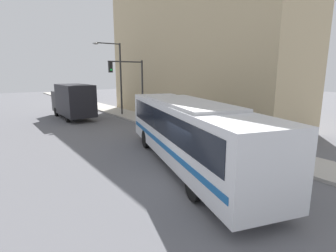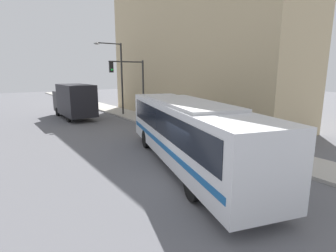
{
  "view_description": "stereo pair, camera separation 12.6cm",
  "coord_description": "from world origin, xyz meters",
  "px_view_note": "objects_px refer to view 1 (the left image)",
  "views": [
    {
      "loc": [
        -6.76,
        -7.83,
        4.54
      ],
      "look_at": [
        2.15,
        4.61,
        1.39
      ],
      "focal_mm": 28.0,
      "sensor_mm": 36.0,
      "label": 1
    },
    {
      "loc": [
        -6.66,
        -7.91,
        4.54
      ],
      "look_at": [
        2.15,
        4.61,
        1.39
      ],
      "focal_mm": 28.0,
      "sensor_mm": 36.0,
      "label": 2
    }
  ],
  "objects_px": {
    "delivery_truck": "(73,100)",
    "street_lamp": "(117,72)",
    "traffic_light_pole": "(131,80)",
    "parking_meter": "(160,116)",
    "pedestrian_mid_block": "(185,118)",
    "pedestrian_near_corner": "(172,116)",
    "city_bus": "(187,129)",
    "fire_hydrant": "(225,139)"
  },
  "relations": [
    {
      "from": "city_bus",
      "to": "parking_meter",
      "type": "xyz_separation_m",
      "value": [
        3.95,
        8.3,
        -0.85
      ]
    },
    {
      "from": "delivery_truck",
      "to": "traffic_light_pole",
      "type": "xyz_separation_m",
      "value": [
        3.53,
        -5.72,
        2.05
      ]
    },
    {
      "from": "city_bus",
      "to": "fire_hydrant",
      "type": "xyz_separation_m",
      "value": [
        3.95,
        1.15,
        -1.33
      ]
    },
    {
      "from": "parking_meter",
      "to": "pedestrian_near_corner",
      "type": "relative_size",
      "value": 0.81
    },
    {
      "from": "parking_meter",
      "to": "pedestrian_near_corner",
      "type": "height_order",
      "value": "pedestrian_near_corner"
    },
    {
      "from": "traffic_light_pole",
      "to": "pedestrian_mid_block",
      "type": "xyz_separation_m",
      "value": [
        2.14,
        -4.9,
        -2.89
      ]
    },
    {
      "from": "street_lamp",
      "to": "pedestrian_near_corner",
      "type": "relative_size",
      "value": 4.61
    },
    {
      "from": "delivery_truck",
      "to": "fire_hydrant",
      "type": "height_order",
      "value": "delivery_truck"
    },
    {
      "from": "street_lamp",
      "to": "pedestrian_mid_block",
      "type": "bearing_deg",
      "value": -82.03
    },
    {
      "from": "street_lamp",
      "to": "pedestrian_mid_block",
      "type": "xyz_separation_m",
      "value": [
        1.33,
        -9.49,
        -3.54
      ]
    },
    {
      "from": "traffic_light_pole",
      "to": "pedestrian_near_corner",
      "type": "height_order",
      "value": "traffic_light_pole"
    },
    {
      "from": "traffic_light_pole",
      "to": "parking_meter",
      "type": "height_order",
      "value": "traffic_light_pole"
    },
    {
      "from": "city_bus",
      "to": "traffic_light_pole",
      "type": "bearing_deg",
      "value": 92.14
    },
    {
      "from": "pedestrian_near_corner",
      "to": "pedestrian_mid_block",
      "type": "distance_m",
      "value": 1.55
    },
    {
      "from": "pedestrian_near_corner",
      "to": "pedestrian_mid_block",
      "type": "bearing_deg",
      "value": -81.15
    },
    {
      "from": "delivery_truck",
      "to": "fire_hydrant",
      "type": "bearing_deg",
      "value": -74.21
    },
    {
      "from": "delivery_truck",
      "to": "street_lamp",
      "type": "distance_m",
      "value": 5.23
    },
    {
      "from": "traffic_light_pole",
      "to": "pedestrian_near_corner",
      "type": "relative_size",
      "value": 3.43
    },
    {
      "from": "parking_meter",
      "to": "street_lamp",
      "type": "height_order",
      "value": "street_lamp"
    },
    {
      "from": "delivery_truck",
      "to": "parking_meter",
      "type": "distance_m",
      "value": 9.84
    },
    {
      "from": "delivery_truck",
      "to": "parking_meter",
      "type": "bearing_deg",
      "value": -62.77
    },
    {
      "from": "fire_hydrant",
      "to": "street_lamp",
      "type": "bearing_deg",
      "value": 90.56
    },
    {
      "from": "fire_hydrant",
      "to": "pedestrian_mid_block",
      "type": "relative_size",
      "value": 0.48
    },
    {
      "from": "delivery_truck",
      "to": "parking_meter",
      "type": "xyz_separation_m",
      "value": [
        4.49,
        -8.72,
        -0.79
      ]
    },
    {
      "from": "parking_meter",
      "to": "street_lamp",
      "type": "xyz_separation_m",
      "value": [
        -0.15,
        7.59,
        3.48
      ]
    },
    {
      "from": "city_bus",
      "to": "traffic_light_pole",
      "type": "xyz_separation_m",
      "value": [
        2.99,
        11.3,
        1.99
      ]
    },
    {
      "from": "traffic_light_pole",
      "to": "street_lamp",
      "type": "bearing_deg",
      "value": 79.95
    },
    {
      "from": "parking_meter",
      "to": "traffic_light_pole",
      "type": "bearing_deg",
      "value": 107.71
    },
    {
      "from": "delivery_truck",
      "to": "street_lamp",
      "type": "relative_size",
      "value": 0.99
    },
    {
      "from": "street_lamp",
      "to": "pedestrian_mid_block",
      "type": "height_order",
      "value": "street_lamp"
    },
    {
      "from": "delivery_truck",
      "to": "pedestrian_near_corner",
      "type": "height_order",
      "value": "delivery_truck"
    },
    {
      "from": "city_bus",
      "to": "street_lamp",
      "type": "height_order",
      "value": "street_lamp"
    },
    {
      "from": "delivery_truck",
      "to": "pedestrian_near_corner",
      "type": "xyz_separation_m",
      "value": [
        5.43,
        -9.09,
        -0.86
      ]
    },
    {
      "from": "city_bus",
      "to": "pedestrian_mid_block",
      "type": "bearing_deg",
      "value": 68.25
    },
    {
      "from": "fire_hydrant",
      "to": "traffic_light_pole",
      "type": "xyz_separation_m",
      "value": [
        -0.96,
        10.15,
        3.32
      ]
    },
    {
      "from": "pedestrian_near_corner",
      "to": "pedestrian_mid_block",
      "type": "relative_size",
      "value": 0.98
    },
    {
      "from": "delivery_truck",
      "to": "traffic_light_pole",
      "type": "distance_m",
      "value": 7.03
    },
    {
      "from": "street_lamp",
      "to": "city_bus",
      "type": "bearing_deg",
      "value": -103.46
    },
    {
      "from": "city_bus",
      "to": "delivery_truck",
      "type": "distance_m",
      "value": 17.03
    },
    {
      "from": "parking_meter",
      "to": "street_lamp",
      "type": "bearing_deg",
      "value": 91.09
    },
    {
      "from": "delivery_truck",
      "to": "street_lamp",
      "type": "height_order",
      "value": "street_lamp"
    },
    {
      "from": "delivery_truck",
      "to": "pedestrian_near_corner",
      "type": "distance_m",
      "value": 10.62
    }
  ]
}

